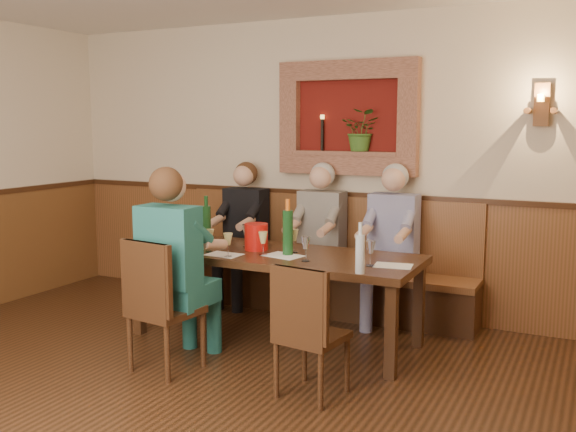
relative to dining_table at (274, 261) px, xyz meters
name	(u,v)px	position (x,y,z in m)	size (l,w,h in m)	color
room_shell	(116,107)	(0.00, -1.85, 1.21)	(6.04, 6.04, 2.82)	beige
wainscoting	(125,338)	(0.00, -1.85, -0.09)	(6.02, 6.02, 1.15)	brown
wall_niche	(351,123)	(0.24, 1.09, 1.13)	(1.36, 0.30, 1.06)	#60120D
wall_sconce	(542,106)	(1.90, 1.08, 1.27)	(0.25, 0.20, 0.35)	brown
dining_table	(274,261)	(0.00, 0.00, 0.00)	(2.40, 0.90, 0.75)	black
bench	(320,278)	(0.00, 0.94, -0.35)	(3.00, 0.45, 1.11)	#381E0F
chair_near_left	(165,332)	(-0.42, -0.94, -0.39)	(0.49, 0.49, 0.99)	black
chair_near_right	(311,358)	(0.73, -0.88, -0.41)	(0.45, 0.45, 0.90)	black
person_bench_left	(242,246)	(-0.81, 0.84, -0.09)	(0.42, 0.51, 1.42)	black
person_bench_mid	(318,253)	(0.02, 0.84, -0.08)	(0.43, 0.52, 1.44)	#5C5754
person_bench_right	(390,259)	(0.73, 0.84, -0.08)	(0.43, 0.53, 1.45)	navy
person_chair_front	(177,283)	(-0.41, -0.78, -0.05)	(0.45, 0.55, 1.49)	#1A4B5B
spittoon_bucket	(256,237)	(-0.18, 0.02, 0.19)	(0.19, 0.19, 0.22)	red
wine_bottle_green_a	(288,231)	(0.15, -0.05, 0.27)	(0.09, 0.09, 0.45)	#19471E
wine_bottle_green_b	(206,223)	(-0.74, 0.11, 0.25)	(0.09, 0.09, 0.42)	#19471E
water_bottle	(360,253)	(0.89, -0.40, 0.22)	(0.08, 0.08, 0.36)	silver
tasting_sheet_a	(168,245)	(-0.97, -0.15, 0.08)	(0.30, 0.22, 0.00)	white
tasting_sheet_b	(284,256)	(0.14, -0.10, 0.08)	(0.30, 0.21, 0.00)	white
tasting_sheet_c	(393,266)	(1.03, -0.06, 0.08)	(0.28, 0.20, 0.00)	white
tasting_sheet_d	(224,255)	(-0.31, -0.28, 0.08)	(0.28, 0.20, 0.00)	white
wine_glass_0	(263,243)	(-0.02, -0.15, 0.17)	(0.08, 0.08, 0.19)	#CFC87C
wine_glass_1	(306,249)	(0.38, -0.21, 0.17)	(0.08, 0.08, 0.19)	white
wine_glass_2	(370,253)	(0.88, -0.15, 0.17)	(0.08, 0.08, 0.19)	white
wine_glass_3	(210,241)	(-0.47, -0.24, 0.17)	(0.08, 0.08, 0.19)	#CFC87C
wine_glass_4	(246,235)	(-0.33, 0.11, 0.17)	(0.08, 0.08, 0.19)	white
wine_glass_5	(203,231)	(-0.80, 0.15, 0.17)	(0.08, 0.08, 0.19)	white
wine_glass_6	(228,245)	(-0.24, -0.33, 0.17)	(0.08, 0.08, 0.19)	#CFC87C
wine_glass_7	(163,235)	(-0.99, -0.18, 0.17)	(0.08, 0.08, 0.19)	#CFC87C
wine_glass_8	(294,241)	(0.15, 0.06, 0.17)	(0.08, 0.08, 0.19)	#CFC87C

